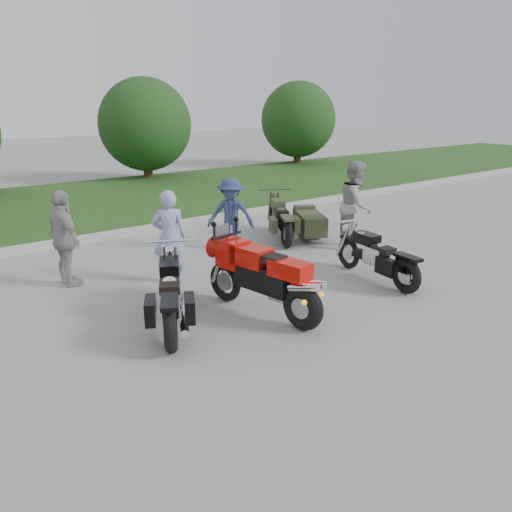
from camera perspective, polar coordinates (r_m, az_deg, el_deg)
ground at (r=7.70m, az=4.24°, el=-6.90°), size 80.00×80.00×0.00m
curb at (r=12.56m, az=-14.03°, el=2.72°), size 60.00×0.30×0.15m
grass_strip at (r=16.38m, az=-19.85°, el=5.58°), size 60.00×8.00×0.14m
tree_mid_right at (r=20.67m, az=-12.56°, el=14.44°), size 3.60×3.60×4.00m
tree_far_right at (r=25.09m, az=4.83°, el=15.27°), size 3.60×3.60×4.00m
sportbike_red at (r=7.50m, az=0.90°, el=-2.31°), size 0.67×2.26×1.08m
cruiser_left at (r=7.26m, az=-9.69°, el=-4.77°), size 1.21×2.11×0.89m
cruiser_right at (r=9.25m, az=13.93°, el=-0.36°), size 0.46×2.12×0.82m
cruiser_sidecar at (r=11.77m, az=4.78°, el=3.90°), size 1.73×2.13×0.88m
person_stripe at (r=8.98m, az=-9.87°, el=2.18°), size 0.73×0.66×1.68m
person_grey at (r=11.19m, az=11.35°, el=5.76°), size 1.17×1.10×1.91m
person_denim at (r=10.81m, az=-2.91°, el=4.77°), size 1.14×1.13×1.58m
person_back at (r=9.27m, az=-21.01°, el=1.84°), size 0.55×1.05×1.71m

